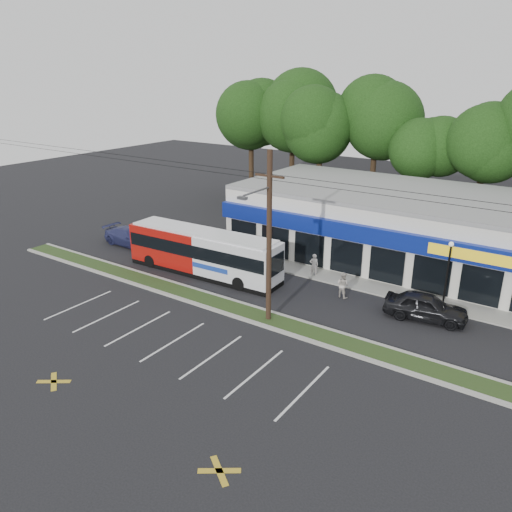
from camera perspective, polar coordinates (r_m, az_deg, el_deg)
The scene contains 15 objects.
ground at distance 30.62m, azimuth -4.36°, elevation -6.56°, with size 120.00×120.00×0.00m, color black.
grass_strip at distance 31.30m, azimuth -3.22°, elevation -5.79°, with size 40.00×1.60×0.12m, color #203B18.
curb_south at distance 30.70m, azimuth -4.19°, elevation -6.35°, with size 40.00×0.25×0.14m, color #9E9E93.
curb_north at distance 31.90m, azimuth -2.29°, elevation -5.23°, with size 40.00×0.25×0.14m, color #9E9E93.
sidewalk at distance 35.37m, azimuth 11.26°, elevation -3.01°, with size 32.00×2.20×0.10m, color #9E9E93.
strip_mall at distance 40.49m, azimuth 16.11°, elevation 3.48°, with size 25.00×12.55×5.30m.
utility_pole at distance 27.71m, azimuth 1.14°, elevation 2.67°, with size 50.00×2.77×10.00m.
lamp_post at distance 32.59m, azimuth 21.11°, elevation -1.11°, with size 0.30×0.30×4.25m.
tree_line at distance 49.32m, azimuth 19.03°, elevation 12.94°, with size 46.76×6.76×11.83m.
metrobus at distance 36.01m, azimuth -6.04°, elevation 0.54°, with size 12.11×3.03×3.23m.
car_dark at distance 31.20m, azimuth 18.83°, elevation -5.49°, with size 1.91×4.76×1.62m, color black.
car_silver at distance 39.37m, azimuth -10.05°, elevation 0.67°, with size 1.69×4.84×1.60m, color #A2A5AA.
car_blue at distance 43.36m, azimuth -14.12°, elevation 2.13°, with size 2.11×5.18×1.50m, color navy.
pedestrian_a at distance 35.81m, azimuth 6.64°, elevation -1.06°, with size 0.62×0.41×1.71m, color beige.
pedestrian_b at distance 32.83m, azimuth 9.88°, elevation -3.25°, with size 0.84×0.65×1.72m, color beige.
Camera 1 is at (17.29, -21.19, 13.78)m, focal length 35.00 mm.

